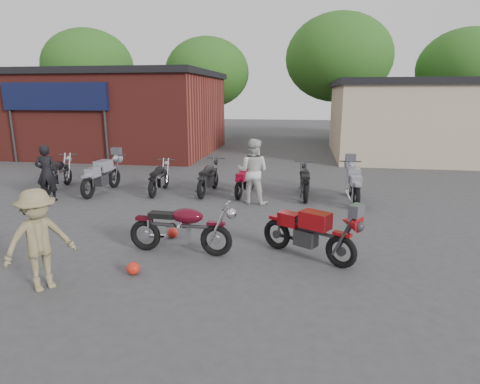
# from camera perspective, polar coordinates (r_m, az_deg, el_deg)

# --- Properties ---
(ground) EXTENTS (90.00, 90.00, 0.00)m
(ground) POSITION_cam_1_polar(r_m,az_deg,el_deg) (7.64, -6.77, -10.11)
(ground) COLOR #38383B
(brick_building) EXTENTS (12.00, 8.00, 4.00)m
(brick_building) POSITION_cam_1_polar(r_m,az_deg,el_deg) (23.47, -19.05, 10.33)
(brick_building) COLOR maroon
(brick_building) RESTS_ON ground
(stucco_building) EXTENTS (10.00, 8.00, 3.50)m
(stucco_building) POSITION_cam_1_polar(r_m,az_deg,el_deg) (22.71, 26.19, 8.97)
(stucco_building) COLOR gray
(stucco_building) RESTS_ON ground
(tree_0) EXTENTS (6.56, 6.56, 8.20)m
(tree_0) POSITION_cam_1_polar(r_m,az_deg,el_deg) (32.88, -20.61, 14.63)
(tree_0) COLOR #224B14
(tree_0) RESTS_ON ground
(tree_1) EXTENTS (5.92, 5.92, 7.40)m
(tree_1) POSITION_cam_1_polar(r_m,az_deg,el_deg) (29.56, -4.64, 14.86)
(tree_1) COLOR #224B14
(tree_1) RESTS_ON ground
(tree_2) EXTENTS (7.04, 7.04, 8.80)m
(tree_2) POSITION_cam_1_polar(r_m,az_deg,el_deg) (28.81, 13.72, 15.95)
(tree_2) COLOR #224B14
(tree_2) RESTS_ON ground
(tree_3) EXTENTS (6.08, 6.08, 7.60)m
(tree_3) POSITION_cam_1_polar(r_m,az_deg,el_deg) (30.42, 29.27, 13.37)
(tree_3) COLOR #224B14
(tree_3) RESTS_ON ground
(vintage_motorcycle) EXTENTS (2.06, 0.76, 1.18)m
(vintage_motorcycle) POSITION_cam_1_polar(r_m,az_deg,el_deg) (7.95, -8.29, -4.66)
(vintage_motorcycle) COLOR #4B0916
(vintage_motorcycle) RESTS_ON ground
(sportbike) EXTENTS (2.02, 1.58, 1.14)m
(sportbike) POSITION_cam_1_polar(r_m,az_deg,el_deg) (7.75, 9.85, -5.35)
(sportbike) COLOR #A30D13
(sportbike) RESTS_ON ground
(helmet) EXTENTS (0.29, 0.29, 0.22)m
(helmet) POSITION_cam_1_polar(r_m,az_deg,el_deg) (7.38, -14.94, -10.44)
(helmet) COLOR red
(helmet) RESTS_ON ground
(person_dark) EXTENTS (0.71, 0.57, 1.67)m
(person_dark) POSITION_cam_1_polar(r_m,az_deg,el_deg) (13.05, -25.79, 2.45)
(person_dark) COLOR black
(person_dark) RESTS_ON ground
(person_light) EXTENTS (1.02, 0.85, 1.87)m
(person_light) POSITION_cam_1_polar(r_m,az_deg,el_deg) (11.47, 1.86, 2.94)
(person_light) COLOR silver
(person_light) RESTS_ON ground
(person_tan) EXTENTS (1.15, 1.23, 1.66)m
(person_tan) POSITION_cam_1_polar(r_m,az_deg,el_deg) (7.12, -26.65, -6.15)
(person_tan) COLOR olive
(person_tan) RESTS_ON ground
(row_bike_0) EXTENTS (0.97, 2.10, 1.17)m
(row_bike_0) POSITION_cam_1_polar(r_m,az_deg,el_deg) (14.53, -24.54, 2.59)
(row_bike_0) COLOR black
(row_bike_0) RESTS_ON ground
(row_bike_1) EXTENTS (0.83, 2.17, 1.23)m
(row_bike_1) POSITION_cam_1_polar(r_m,az_deg,el_deg) (13.51, -19.05, 2.46)
(row_bike_1) COLOR #9697A3
(row_bike_1) RESTS_ON ground
(row_bike_2) EXTENTS (0.70, 1.87, 1.07)m
(row_bike_2) POSITION_cam_1_polar(r_m,az_deg,el_deg) (13.05, -11.43, 2.19)
(row_bike_2) COLOR black
(row_bike_2) RESTS_ON ground
(row_bike_3) EXTENTS (0.76, 1.99, 1.13)m
(row_bike_3) POSITION_cam_1_polar(r_m,az_deg,el_deg) (12.73, -4.50, 2.30)
(row_bike_3) COLOR black
(row_bike_3) RESTS_ON ground
(row_bike_4) EXTENTS (0.88, 1.89, 1.05)m
(row_bike_4) POSITION_cam_1_polar(r_m,az_deg,el_deg) (12.57, 0.80, 2.00)
(row_bike_4) COLOR #AE0E2E
(row_bike_4) RESTS_ON ground
(row_bike_5) EXTENTS (0.73, 1.92, 1.10)m
(row_bike_5) POSITION_cam_1_polar(r_m,az_deg,el_deg) (12.37, 9.20, 1.73)
(row_bike_5) COLOR black
(row_bike_5) RESTS_ON ground
(row_bike_6) EXTENTS (0.72, 2.06, 1.18)m
(row_bike_6) POSITION_cam_1_polar(r_m,az_deg,el_deg) (12.17, 15.84, 1.40)
(row_bike_6) COLOR gray
(row_bike_6) RESTS_ON ground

